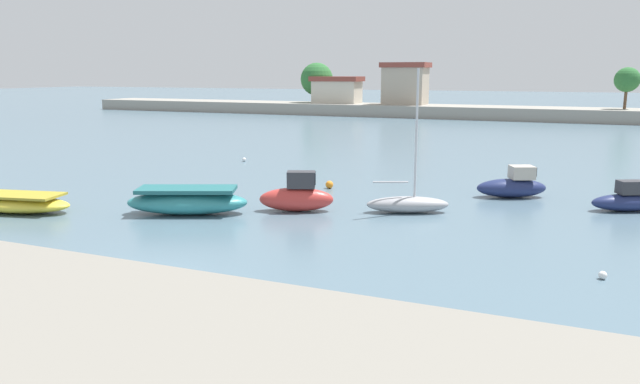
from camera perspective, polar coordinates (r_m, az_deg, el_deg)
ground_plane at (r=18.27m, az=-17.56°, el=-8.49°), size 400.00×400.00×0.00m
moored_boat_0 at (r=29.63m, az=-26.97°, el=-0.94°), size 5.57×3.00×0.81m
moored_boat_1 at (r=26.61m, az=-12.46°, el=-0.86°), size 5.52×3.76×1.16m
moored_boat_2 at (r=26.51m, az=-2.18°, el=-0.43°), size 3.45×2.24×1.78m
moored_boat_3 at (r=26.53m, az=8.31°, el=-1.05°), size 3.72×2.40×6.20m
moored_boat_4 at (r=30.94m, az=17.80°, el=0.56°), size 3.64×2.60×1.55m
moored_boat_5 at (r=29.83m, az=27.15°, el=-0.70°), size 3.40×2.43×1.36m
mooring_buoy_1 at (r=19.81m, az=25.21°, el=-7.14°), size 0.25×0.25×0.25m
mooring_buoy_2 at (r=31.78m, az=0.89°, el=0.71°), size 0.41×0.41×0.41m
mooring_buoy_3 at (r=41.89m, az=-7.20°, el=3.07°), size 0.27×0.27×0.27m
distant_shoreline at (r=83.68m, az=19.13°, el=8.11°), size 125.02×7.61×8.65m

